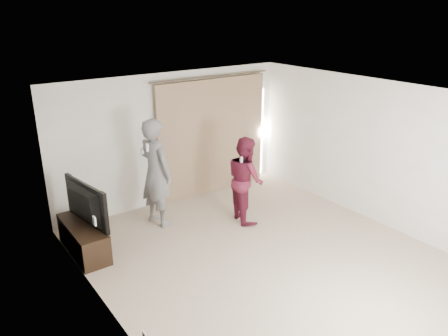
{
  "coord_description": "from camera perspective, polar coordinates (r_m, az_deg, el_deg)",
  "views": [
    {
      "loc": [
        -4.05,
        -4.59,
        3.77
      ],
      "look_at": [
        0.13,
        1.2,
        1.11
      ],
      "focal_mm": 35.0,
      "sensor_mm": 36.0,
      "label": 1
    }
  ],
  "objects": [
    {
      "name": "person_woman",
      "position": [
        7.97,
        2.81,
        -1.47
      ],
      "size": [
        0.77,
        0.9,
        1.6
      ],
      "color": "maroon",
      "rests_on": "ground"
    },
    {
      "name": "tv",
      "position": [
        7.21,
        -18.37,
        -4.64
      ],
      "size": [
        0.35,
        1.21,
        0.69
      ],
      "primitive_type": "imported",
      "rotation": [
        0.0,
        0.0,
        1.73
      ],
      "color": "black",
      "rests_on": "tv_console"
    },
    {
      "name": "wall_left",
      "position": [
        5.44,
        -15.35,
        -7.37
      ],
      "size": [
        0.04,
        5.5,
        2.6
      ],
      "color": "white",
      "rests_on": "ground"
    },
    {
      "name": "tv_console",
      "position": [
        7.47,
        -17.86,
        -8.76
      ],
      "size": [
        0.44,
        1.28,
        0.49
      ],
      "primitive_type": "cube",
      "color": "black",
      "rests_on": "ground"
    },
    {
      "name": "ceiling",
      "position": [
        6.23,
        5.6,
        9.54
      ],
      "size": [
        5.0,
        5.5,
        0.01
      ],
      "primitive_type": "cube",
      "color": "silver",
      "rests_on": "wall_back"
    },
    {
      "name": "person_man",
      "position": [
        7.83,
        -8.91,
        -0.59
      ],
      "size": [
        0.62,
        0.81,
        1.98
      ],
      "color": "slate",
      "rests_on": "ground"
    },
    {
      "name": "wall_back",
      "position": [
        8.74,
        -6.66,
        3.9
      ],
      "size": [
        5.0,
        0.04,
        2.6
      ],
      "primitive_type": "cube",
      "color": "white",
      "rests_on": "ground"
    },
    {
      "name": "scratching_post",
      "position": [
        7.98,
        -17.3,
        -7.31
      ],
      "size": [
        0.33,
        0.33,
        0.44
      ],
      "color": "tan",
      "rests_on": "ground"
    },
    {
      "name": "curtain",
      "position": [
        9.17,
        -1.44,
        4.2
      ],
      "size": [
        2.8,
        0.11,
        2.46
      ],
      "color": "tan",
      "rests_on": "ground"
    },
    {
      "name": "floor",
      "position": [
        7.19,
        4.88,
        -11.26
      ],
      "size": [
        5.5,
        5.5,
        0.0
      ],
      "primitive_type": "plane",
      "color": "#BDA68D",
      "rests_on": "ground"
    }
  ]
}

